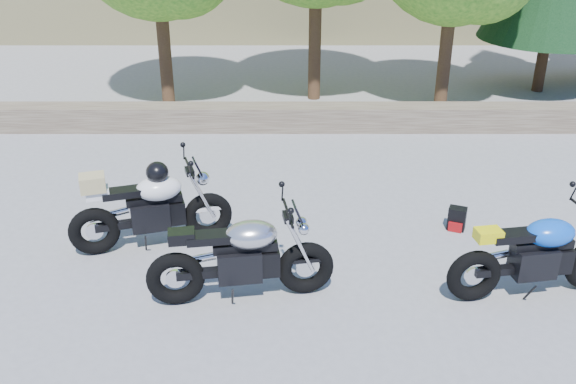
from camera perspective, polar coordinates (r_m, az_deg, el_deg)
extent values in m
plane|color=gray|center=(8.12, -1.42, -7.85)|extent=(90.00, 90.00, 0.00)
cube|color=brown|center=(12.98, -0.89, 6.63)|extent=(22.00, 0.55, 0.50)
cylinder|color=#382314|center=(14.53, -11.01, 13.42)|extent=(0.28, 0.28, 3.02)
cylinder|color=#382314|center=(14.65, 2.42, 14.62)|extent=(0.28, 0.28, 3.36)
cylinder|color=#382314|center=(14.50, 13.92, 12.90)|extent=(0.28, 0.28, 2.91)
cylinder|color=#382314|center=(16.48, 21.85, 11.97)|extent=(0.26, 0.26, 2.16)
torus|color=black|center=(7.73, 1.58, -6.75)|extent=(0.70, 0.27, 0.68)
torus|color=black|center=(7.64, -9.97, -7.59)|extent=(0.70, 0.27, 0.68)
cylinder|color=silver|center=(7.73, 1.58, -6.75)|extent=(0.24, 0.08, 0.24)
cylinder|color=silver|center=(7.64, -9.97, -7.59)|extent=(0.24, 0.08, 0.24)
cube|color=black|center=(7.58, -4.35, -6.40)|extent=(0.56, 0.39, 0.38)
cube|color=black|center=(7.46, -3.83, -4.83)|extent=(0.77, 0.28, 0.11)
ellipsoid|color=#BBBCC0|center=(7.39, -3.29, -3.78)|extent=(0.67, 0.50, 0.33)
cube|color=black|center=(7.37, -6.94, -4.03)|extent=(0.56, 0.31, 0.10)
cube|color=black|center=(7.35, -9.46, -3.91)|extent=(0.33, 0.26, 0.14)
cylinder|color=black|center=(7.32, 0.00, -1.86)|extent=(0.14, 0.70, 0.03)
sphere|color=silver|center=(7.43, 1.30, -3.01)|extent=(0.19, 0.19, 0.19)
torus|color=black|center=(8.96, -7.11, -2.09)|extent=(0.70, 0.36, 0.68)
torus|color=black|center=(8.88, -16.83, -3.36)|extent=(0.70, 0.36, 0.68)
cylinder|color=silver|center=(8.96, -7.11, -2.09)|extent=(0.24, 0.11, 0.23)
cylinder|color=silver|center=(8.88, -16.83, -3.36)|extent=(0.24, 0.11, 0.23)
cube|color=black|center=(8.83, -12.16, -2.02)|extent=(0.58, 0.45, 0.38)
cube|color=black|center=(8.73, -11.81, -0.61)|extent=(0.76, 0.38, 0.11)
ellipsoid|color=silver|center=(8.67, -11.42, 0.33)|extent=(0.70, 0.57, 0.32)
cube|color=black|center=(8.65, -14.47, -0.06)|extent=(0.57, 0.38, 0.10)
cube|color=silver|center=(8.64, -16.59, -0.07)|extent=(0.35, 0.29, 0.14)
cylinder|color=black|center=(8.61, -8.77, 2.15)|extent=(0.24, 0.68, 0.03)
sphere|color=silver|center=(8.71, -7.59, 1.20)|extent=(0.19, 0.19, 0.19)
ellipsoid|color=black|center=(8.58, -11.55, 1.74)|extent=(0.37, 0.38, 0.28)
cube|color=tan|center=(8.58, -16.99, 0.78)|extent=(0.38, 0.36, 0.21)
torus|color=black|center=(7.90, 16.18, -7.16)|extent=(0.69, 0.27, 0.67)
cylinder|color=silver|center=(7.90, 16.18, -7.16)|extent=(0.23, 0.08, 0.23)
cube|color=black|center=(8.16, 20.96, -5.77)|extent=(0.54, 0.39, 0.38)
cube|color=black|center=(8.09, 21.66, -4.32)|extent=(0.75, 0.28, 0.10)
ellipsoid|color=blue|center=(8.06, 22.28, -3.36)|extent=(0.66, 0.50, 0.32)
cube|color=black|center=(7.84, 19.40, -3.70)|extent=(0.55, 0.31, 0.09)
cube|color=yellow|center=(7.68, 17.38, -3.66)|extent=(0.32, 0.25, 0.14)
cube|color=black|center=(9.50, 14.79, -2.28)|extent=(0.29, 0.26, 0.34)
cube|color=maroon|center=(9.45, 14.63, -3.06)|extent=(0.19, 0.10, 0.14)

